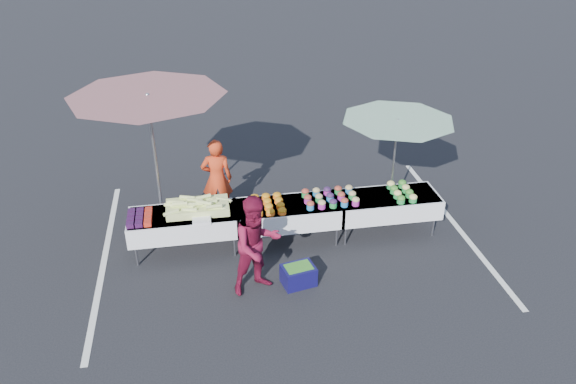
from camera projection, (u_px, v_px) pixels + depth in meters
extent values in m
plane|color=black|center=(288.00, 240.00, 10.10)|extent=(80.00, 80.00, 0.00)
cube|color=silver|center=(105.00, 258.00, 9.62)|extent=(0.10, 5.00, 0.00)
cube|color=silver|center=(455.00, 224.00, 10.58)|extent=(0.10, 5.00, 0.00)
cube|color=white|center=(183.00, 215.00, 9.48)|extent=(1.80, 0.75, 0.04)
cube|color=white|center=(184.00, 223.00, 9.55)|extent=(1.86, 0.81, 0.36)
cylinder|color=slate|center=(137.00, 256.00, 9.36)|extent=(0.04, 0.04, 0.39)
cylinder|color=slate|center=(139.00, 236.00, 9.87)|extent=(0.04, 0.04, 0.39)
cylinder|color=slate|center=(235.00, 246.00, 9.61)|extent=(0.04, 0.04, 0.39)
cylinder|color=slate|center=(232.00, 228.00, 10.11)|extent=(0.04, 0.04, 0.39)
cube|color=white|center=(288.00, 206.00, 9.75)|extent=(1.80, 0.75, 0.04)
cube|color=white|center=(288.00, 213.00, 9.82)|extent=(1.86, 0.81, 0.36)
cylinder|color=slate|center=(244.00, 245.00, 9.63)|extent=(0.04, 0.04, 0.39)
cylinder|color=slate|center=(241.00, 227.00, 10.14)|extent=(0.04, 0.04, 0.39)
cylinder|color=slate|center=(337.00, 236.00, 9.88)|extent=(0.04, 0.04, 0.39)
cylinder|color=slate|center=(329.00, 219.00, 10.38)|extent=(0.04, 0.04, 0.39)
cube|color=white|center=(387.00, 197.00, 10.02)|extent=(1.80, 0.75, 0.04)
cube|color=white|center=(386.00, 204.00, 10.10)|extent=(1.86, 0.81, 0.36)
cylinder|color=slate|center=(345.00, 235.00, 9.90)|extent=(0.04, 0.04, 0.39)
cylinder|color=slate|center=(337.00, 218.00, 10.41)|extent=(0.04, 0.04, 0.39)
cylinder|color=slate|center=(433.00, 227.00, 10.15)|extent=(0.04, 0.04, 0.39)
cylinder|color=slate|center=(421.00, 210.00, 10.65)|extent=(0.04, 0.04, 0.39)
cube|color=black|center=(130.00, 225.00, 9.09)|extent=(0.12, 0.12, 0.08)
cube|color=black|center=(131.00, 220.00, 9.21)|extent=(0.12, 0.12, 0.08)
cube|color=black|center=(131.00, 216.00, 9.33)|extent=(0.12, 0.12, 0.08)
cube|color=black|center=(132.00, 212.00, 9.45)|extent=(0.12, 0.12, 0.08)
cube|color=black|center=(139.00, 224.00, 9.11)|extent=(0.12, 0.12, 0.08)
cube|color=black|center=(139.00, 220.00, 9.23)|extent=(0.12, 0.12, 0.08)
cube|color=black|center=(140.00, 215.00, 9.35)|extent=(0.12, 0.12, 0.08)
cube|color=black|center=(140.00, 211.00, 9.47)|extent=(0.12, 0.12, 0.08)
cube|color=maroon|center=(148.00, 223.00, 9.13)|extent=(0.12, 0.12, 0.08)
cube|color=maroon|center=(148.00, 219.00, 9.25)|extent=(0.12, 0.12, 0.08)
cube|color=maroon|center=(148.00, 215.00, 9.37)|extent=(0.12, 0.12, 0.08)
cube|color=maroon|center=(149.00, 210.00, 9.49)|extent=(0.12, 0.12, 0.08)
cube|color=#C0DD71|center=(198.00, 207.00, 9.51)|extent=(1.05, 0.55, 0.14)
cylinder|color=#C0DD71|center=(215.00, 200.00, 9.67)|extent=(0.27, 0.09, 0.10)
cylinder|color=#C0DD71|center=(174.00, 203.00, 9.44)|extent=(0.27, 0.14, 0.07)
cylinder|color=#C0DD71|center=(204.00, 203.00, 9.37)|extent=(0.27, 0.14, 0.09)
cylinder|color=#C0DD71|center=(172.00, 206.00, 9.46)|extent=(0.27, 0.15, 0.10)
cylinder|color=#C0DD71|center=(187.00, 205.00, 9.39)|extent=(0.27, 0.15, 0.08)
cylinder|color=#C0DD71|center=(195.00, 200.00, 9.48)|extent=(0.27, 0.10, 0.10)
cylinder|color=#C0DD71|center=(195.00, 204.00, 9.38)|extent=(0.27, 0.07, 0.08)
cylinder|color=#C0DD71|center=(190.00, 210.00, 9.30)|extent=(0.27, 0.14, 0.09)
cylinder|color=#C0DD71|center=(187.00, 197.00, 9.61)|extent=(0.27, 0.12, 0.08)
cylinder|color=#C0DD71|center=(224.00, 200.00, 9.64)|extent=(0.27, 0.16, 0.08)
cylinder|color=#C0DD71|center=(178.00, 205.00, 9.38)|extent=(0.27, 0.11, 0.07)
cylinder|color=#C0DD71|center=(193.00, 213.00, 9.28)|extent=(0.27, 0.10, 0.07)
cylinder|color=#C0DD71|center=(203.00, 197.00, 9.60)|extent=(0.27, 0.12, 0.08)
cylinder|color=#C0DD71|center=(171.00, 213.00, 9.22)|extent=(0.27, 0.15, 0.08)
cylinder|color=#C0DD71|center=(176.00, 202.00, 9.43)|extent=(0.27, 0.10, 0.08)
cylinder|color=#C0DD71|center=(210.00, 204.00, 9.46)|extent=(0.27, 0.16, 0.10)
cylinder|color=#C0DD71|center=(180.00, 204.00, 9.34)|extent=(0.27, 0.12, 0.09)
cylinder|color=#C0DD71|center=(214.00, 206.00, 9.29)|extent=(0.27, 0.09, 0.07)
cylinder|color=#C0DD71|center=(218.00, 209.00, 9.36)|extent=(0.27, 0.10, 0.09)
cube|color=white|center=(202.00, 220.00, 9.24)|extent=(0.30, 0.25, 0.05)
cylinder|color=orange|center=(259.00, 214.00, 9.40)|extent=(0.15, 0.15, 0.05)
ellipsoid|color=#C4780B|center=(259.00, 212.00, 9.38)|extent=(0.15, 0.15, 0.08)
cylinder|color=orange|center=(257.00, 209.00, 9.56)|extent=(0.15, 0.15, 0.05)
ellipsoid|color=#C4780B|center=(257.00, 207.00, 9.54)|extent=(0.15, 0.15, 0.08)
cylinder|color=orange|center=(256.00, 204.00, 9.71)|extent=(0.15, 0.15, 0.05)
ellipsoid|color=#C4780B|center=(256.00, 202.00, 9.69)|extent=(0.15, 0.15, 0.08)
cylinder|color=orange|center=(255.00, 199.00, 9.87)|extent=(0.15, 0.15, 0.05)
ellipsoid|color=#C4780B|center=(255.00, 197.00, 9.85)|extent=(0.15, 0.15, 0.08)
cylinder|color=orange|center=(270.00, 213.00, 9.43)|extent=(0.15, 0.15, 0.05)
ellipsoid|color=#C4780B|center=(270.00, 211.00, 9.41)|extent=(0.15, 0.15, 0.08)
cylinder|color=orange|center=(269.00, 208.00, 9.59)|extent=(0.15, 0.15, 0.05)
ellipsoid|color=#C4780B|center=(269.00, 206.00, 9.57)|extent=(0.15, 0.15, 0.08)
cylinder|color=orange|center=(267.00, 203.00, 9.74)|extent=(0.15, 0.15, 0.05)
ellipsoid|color=#C4780B|center=(267.00, 201.00, 9.72)|extent=(0.15, 0.15, 0.08)
cylinder|color=orange|center=(266.00, 198.00, 9.90)|extent=(0.15, 0.15, 0.05)
ellipsoid|color=#C4780B|center=(266.00, 196.00, 9.88)|extent=(0.15, 0.15, 0.08)
cylinder|color=orange|center=(282.00, 212.00, 9.46)|extent=(0.15, 0.15, 0.05)
ellipsoid|color=#C4780B|center=(282.00, 210.00, 9.44)|extent=(0.15, 0.15, 0.08)
cylinder|color=orange|center=(280.00, 207.00, 9.62)|extent=(0.15, 0.15, 0.05)
ellipsoid|color=#C4780B|center=(280.00, 205.00, 9.60)|extent=(0.15, 0.15, 0.08)
cylinder|color=orange|center=(279.00, 202.00, 9.77)|extent=(0.15, 0.15, 0.05)
ellipsoid|color=#C4780B|center=(279.00, 200.00, 9.75)|extent=(0.15, 0.15, 0.08)
cylinder|color=orange|center=(277.00, 197.00, 9.93)|extent=(0.15, 0.15, 0.05)
ellipsoid|color=#C4780B|center=(277.00, 195.00, 9.91)|extent=(0.15, 0.15, 0.08)
cylinder|color=#2571AF|center=(310.00, 207.00, 9.58)|extent=(0.13, 0.13, 0.10)
ellipsoid|color=maroon|center=(310.00, 204.00, 9.55)|extent=(0.14, 0.14, 0.10)
cylinder|color=#A62391|center=(308.00, 200.00, 9.77)|extent=(0.13, 0.13, 0.10)
ellipsoid|color=maroon|center=(308.00, 197.00, 9.74)|extent=(0.14, 0.14, 0.10)
cylinder|color=#21873A|center=(305.00, 194.00, 9.95)|extent=(0.13, 0.13, 0.10)
ellipsoid|color=maroon|center=(305.00, 191.00, 9.93)|extent=(0.14, 0.14, 0.10)
cylinder|color=#A62391|center=(322.00, 206.00, 9.61)|extent=(0.13, 0.13, 0.10)
ellipsoid|color=tan|center=(322.00, 203.00, 9.58)|extent=(0.14, 0.14, 0.10)
cylinder|color=#21873A|center=(319.00, 199.00, 9.80)|extent=(0.13, 0.13, 0.10)
ellipsoid|color=tan|center=(319.00, 196.00, 9.77)|extent=(0.14, 0.14, 0.10)
cylinder|color=#2571AF|center=(316.00, 193.00, 9.98)|extent=(0.13, 0.13, 0.10)
ellipsoid|color=tan|center=(316.00, 190.00, 9.96)|extent=(0.14, 0.14, 0.10)
cylinder|color=#21873A|center=(333.00, 205.00, 9.64)|extent=(0.13, 0.13, 0.10)
ellipsoid|color=#221332|center=(333.00, 202.00, 9.61)|extent=(0.14, 0.14, 0.10)
cylinder|color=#2571AF|center=(330.00, 198.00, 9.83)|extent=(0.13, 0.13, 0.10)
ellipsoid|color=#221332|center=(330.00, 195.00, 9.80)|extent=(0.14, 0.14, 0.10)
cylinder|color=#A62391|center=(327.00, 192.00, 10.01)|extent=(0.13, 0.13, 0.10)
ellipsoid|color=#221332|center=(327.00, 189.00, 9.99)|extent=(0.14, 0.14, 0.10)
cylinder|color=#2571AF|center=(344.00, 204.00, 9.67)|extent=(0.13, 0.13, 0.10)
ellipsoid|color=maroon|center=(345.00, 201.00, 9.64)|extent=(0.14, 0.14, 0.10)
cylinder|color=#A62391|center=(341.00, 197.00, 9.86)|extent=(0.13, 0.13, 0.10)
ellipsoid|color=maroon|center=(341.00, 194.00, 9.83)|extent=(0.14, 0.14, 0.10)
cylinder|color=#21873A|center=(338.00, 191.00, 10.04)|extent=(0.13, 0.13, 0.10)
ellipsoid|color=maroon|center=(338.00, 188.00, 10.02)|extent=(0.14, 0.14, 0.10)
cylinder|color=#A62391|center=(356.00, 203.00, 9.70)|extent=(0.13, 0.13, 0.10)
ellipsoid|color=tan|center=(356.00, 200.00, 9.67)|extent=(0.14, 0.14, 0.10)
cylinder|color=#21873A|center=(352.00, 196.00, 9.89)|extent=(0.13, 0.13, 0.10)
ellipsoid|color=tan|center=(352.00, 193.00, 9.86)|extent=(0.14, 0.14, 0.10)
cylinder|color=#2571AF|center=(349.00, 190.00, 10.07)|extent=(0.13, 0.13, 0.10)
ellipsoid|color=tan|center=(349.00, 188.00, 10.05)|extent=(0.14, 0.14, 0.10)
cylinder|color=#21873A|center=(401.00, 201.00, 9.77)|extent=(0.14, 0.14, 0.08)
ellipsoid|color=#246E1D|center=(401.00, 198.00, 9.74)|extent=(0.14, 0.14, 0.11)
cylinder|color=#21873A|center=(397.00, 196.00, 9.92)|extent=(0.14, 0.14, 0.08)
ellipsoid|color=#DEBB64|center=(398.00, 193.00, 9.90)|extent=(0.14, 0.14, 0.11)
cylinder|color=#21873A|center=(394.00, 191.00, 10.08)|extent=(0.14, 0.14, 0.08)
ellipsoid|color=#246E1D|center=(394.00, 188.00, 10.05)|extent=(0.14, 0.14, 0.11)
cylinder|color=#21873A|center=(391.00, 186.00, 10.23)|extent=(0.14, 0.14, 0.08)
ellipsoid|color=#DEBB64|center=(391.00, 184.00, 10.21)|extent=(0.14, 0.14, 0.11)
cylinder|color=#21873A|center=(413.00, 200.00, 9.80)|extent=(0.14, 0.14, 0.08)
ellipsoid|color=#DEBB64|center=(413.00, 197.00, 9.78)|extent=(0.14, 0.14, 0.11)
cylinder|color=#21873A|center=(409.00, 195.00, 9.96)|extent=(0.14, 0.14, 0.08)
ellipsoid|color=#246E1D|center=(410.00, 192.00, 9.93)|extent=(0.14, 0.14, 0.11)
cylinder|color=#21873A|center=(406.00, 190.00, 10.11)|extent=(0.14, 0.14, 0.08)
ellipsoid|color=#DEBB64|center=(406.00, 187.00, 10.09)|extent=(0.14, 0.14, 0.11)
cylinder|color=#21873A|center=(402.00, 185.00, 10.27)|extent=(0.14, 0.14, 0.08)
ellipsoid|color=#246E1D|center=(402.00, 183.00, 10.24)|extent=(0.14, 0.14, 0.11)
imported|color=red|center=(217.00, 179.00, 10.49)|extent=(0.61, 0.43, 1.58)
imported|color=maroon|center=(257.00, 245.00, 8.53)|extent=(0.96, 0.86, 1.65)
cylinder|color=black|center=(164.00, 229.00, 10.34)|extent=(0.50, 0.50, 0.09)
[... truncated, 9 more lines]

